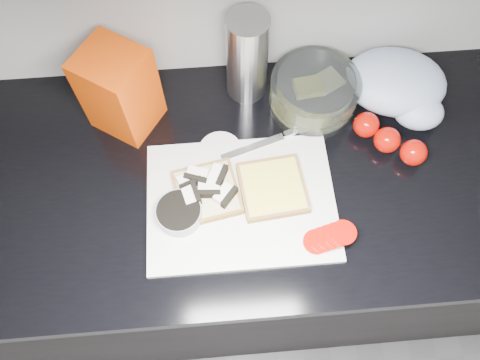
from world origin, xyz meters
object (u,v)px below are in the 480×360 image
glass_bowl (314,93)px  steel_canister (247,57)px  bread_bag (120,91)px  cutting_board (241,202)px

glass_bowl → steel_canister: steel_canister is taller
bread_bag → steel_canister: 0.29m
glass_bowl → steel_canister: bearing=159.4°
cutting_board → bread_bag: bearing=135.6°
glass_bowl → bread_bag: bread_bag is taller
glass_bowl → bread_bag: (-0.43, -0.01, 0.06)m
cutting_board → steel_canister: steel_canister is taller
glass_bowl → bread_bag: bearing=-179.3°
cutting_board → glass_bowl: glass_bowl is taller
steel_canister → cutting_board: bearing=-97.2°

